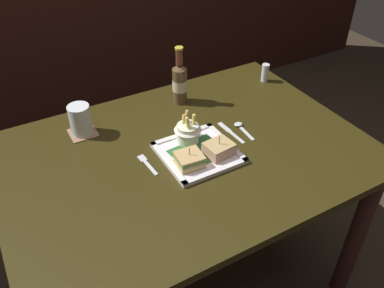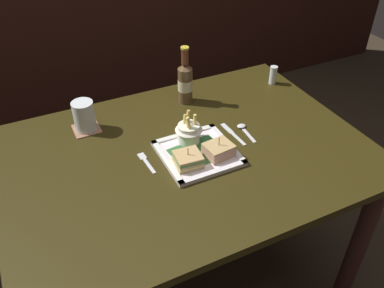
% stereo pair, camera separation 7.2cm
% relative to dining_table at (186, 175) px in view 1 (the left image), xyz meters
% --- Properties ---
extents(ground_plane, '(6.00, 6.00, 0.00)m').
position_rel_dining_table_xyz_m(ground_plane, '(0.00, 0.00, -0.64)').
color(ground_plane, '#34291D').
extents(dining_table, '(1.31, 0.93, 0.76)m').
position_rel_dining_table_xyz_m(dining_table, '(0.00, 0.00, 0.00)').
color(dining_table, '#2D250B').
rests_on(dining_table, ground_plane).
extents(square_plate, '(0.26, 0.26, 0.02)m').
position_rel_dining_table_xyz_m(square_plate, '(0.03, -0.04, 0.12)').
color(square_plate, white).
rests_on(square_plate, dining_table).
extents(sandwich_half_left, '(0.09, 0.09, 0.07)m').
position_rel_dining_table_xyz_m(sandwich_half_left, '(-0.03, -0.08, 0.15)').
color(sandwich_half_left, tan).
rests_on(sandwich_half_left, square_plate).
extents(sandwich_half_right, '(0.10, 0.09, 0.08)m').
position_rel_dining_table_xyz_m(sandwich_half_right, '(0.09, -0.08, 0.15)').
color(sandwich_half_right, tan).
rests_on(sandwich_half_right, square_plate).
extents(fries_cup, '(0.10, 0.10, 0.12)m').
position_rel_dining_table_xyz_m(fries_cup, '(0.03, 0.04, 0.18)').
color(fries_cup, silver).
rests_on(fries_cup, square_plate).
extents(beer_bottle, '(0.06, 0.06, 0.25)m').
position_rel_dining_table_xyz_m(beer_bottle, '(0.14, 0.31, 0.21)').
color(beer_bottle, brown).
rests_on(beer_bottle, dining_table).
extents(drink_coaster, '(0.10, 0.10, 0.00)m').
position_rel_dining_table_xyz_m(drink_coaster, '(-0.29, 0.29, 0.12)').
color(drink_coaster, '#9B6C50').
rests_on(drink_coaster, dining_table).
extents(water_glass, '(0.08, 0.08, 0.12)m').
position_rel_dining_table_xyz_m(water_glass, '(-0.29, 0.29, 0.17)').
color(water_glass, silver).
rests_on(water_glass, dining_table).
extents(fork, '(0.03, 0.12, 0.00)m').
position_rel_dining_table_xyz_m(fork, '(-0.15, 0.01, 0.12)').
color(fork, silver).
rests_on(fork, dining_table).
extents(knife, '(0.02, 0.16, 0.00)m').
position_rel_dining_table_xyz_m(knife, '(0.20, 0.02, 0.12)').
color(knife, silver).
rests_on(knife, dining_table).
extents(spoon, '(0.04, 0.12, 0.01)m').
position_rel_dining_table_xyz_m(spoon, '(0.26, 0.03, 0.12)').
color(spoon, silver).
rests_on(spoon, dining_table).
extents(salt_shaker, '(0.03, 0.03, 0.08)m').
position_rel_dining_table_xyz_m(salt_shaker, '(0.57, 0.28, 0.15)').
color(salt_shaker, silver).
rests_on(salt_shaker, dining_table).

